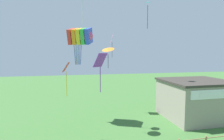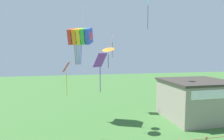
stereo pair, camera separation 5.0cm
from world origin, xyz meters
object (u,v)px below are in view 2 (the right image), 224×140
object	(u,v)px
kite_pink_diamond	(112,40)
kite_purple_streamer	(100,64)
kite_red_diamond	(66,72)
kite_cyan_delta	(148,4)
kite_orange_delta	(108,49)
kite_rainbow_parafoil	(80,36)
seaside_building	(196,99)

from	to	relation	value
kite_pink_diamond	kite_purple_streamer	distance (m)	11.48
kite_red_diamond	kite_cyan_delta	xyz separation A→B (m)	(8.77, 3.27, 7.03)
kite_orange_delta	kite_cyan_delta	bearing A→B (deg)	24.98
kite_rainbow_parafoil	kite_cyan_delta	size ratio (longest dim) A/B	1.36
kite_purple_streamer	kite_orange_delta	bearing A→B (deg)	73.74
kite_pink_diamond	kite_purple_streamer	xyz separation A→B (m)	(-3.09, -10.76, -2.52)
kite_orange_delta	kite_red_diamond	size ratio (longest dim) A/B	0.70
kite_red_diamond	seaside_building	bearing A→B (deg)	8.11
seaside_building	kite_pink_diamond	world-z (taller)	kite_pink_diamond
kite_purple_streamer	kite_rainbow_parafoil	bearing A→B (deg)	96.45
kite_pink_diamond	kite_rainbow_parafoil	bearing A→B (deg)	-151.33
kite_rainbow_parafoil	kite_orange_delta	bearing A→B (deg)	-53.59
seaside_building	kite_purple_streamer	xyz separation A→B (m)	(-12.08, -6.26, 4.51)
kite_rainbow_parafoil	kite_orange_delta	size ratio (longest dim) A/B	1.98
kite_orange_delta	kite_cyan_delta	xyz separation A→B (m)	(4.93, 2.30, 5.07)
kite_pink_diamond	kite_red_diamond	distance (m)	9.16
seaside_building	kite_rainbow_parafoil	distance (m)	15.04
kite_red_diamond	kite_orange_delta	bearing A→B (deg)	14.28
kite_rainbow_parafoil	kite_red_diamond	bearing A→B (deg)	-107.48
seaside_building	kite_cyan_delta	size ratio (longest dim) A/B	2.42
kite_orange_delta	kite_purple_streamer	bearing A→B (deg)	-106.26
kite_rainbow_parafoil	kite_pink_diamond	distance (m)	4.63
seaside_building	kite_purple_streamer	bearing A→B (deg)	-152.61
seaside_building	kite_cyan_delta	distance (m)	12.14
kite_rainbow_parafoil	kite_orange_delta	distance (m)	4.44
kite_orange_delta	seaside_building	bearing A→B (deg)	5.81
kite_pink_diamond	kite_cyan_delta	xyz separation A→B (m)	(3.35, -3.28, 3.65)
kite_pink_diamond	kite_orange_delta	bearing A→B (deg)	-105.82
kite_pink_diamond	kite_orange_delta	xyz separation A→B (m)	(-1.58, -5.58, -1.42)
kite_purple_streamer	kite_cyan_delta	xyz separation A→B (m)	(6.44, 7.48, 6.17)
kite_rainbow_parafoil	kite_purple_streamer	size ratio (longest dim) A/B	1.61
kite_rainbow_parafoil	kite_purple_streamer	world-z (taller)	kite_rainbow_parafoil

